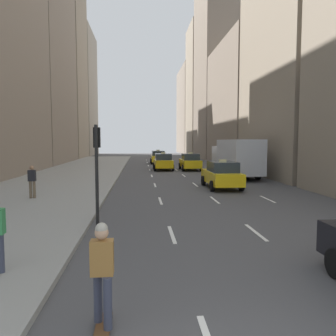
# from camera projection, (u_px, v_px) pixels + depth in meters

# --- Properties ---
(sidewalk_left) EXTENTS (8.00, 66.00, 0.15)m
(sidewalk_left) POSITION_uv_depth(u_px,v_px,m) (74.00, 175.00, 28.90)
(sidewalk_left) COLOR gray
(sidewalk_left) RESTS_ON ground
(lane_markings) EXTENTS (5.72, 56.00, 0.01)m
(lane_markings) POSITION_uv_depth(u_px,v_px,m) (189.00, 180.00, 25.75)
(lane_markings) COLOR white
(lane_markings) RESTS_ON ground
(building_row_left) EXTENTS (6.00, 76.63, 29.35)m
(building_row_left) POSITION_uv_depth(u_px,v_px,m) (30.00, 50.00, 38.45)
(building_row_left) COLOR gray
(building_row_left) RESTS_ON ground
(building_row_right) EXTENTS (6.00, 88.15, 30.22)m
(building_row_right) POSITION_uv_depth(u_px,v_px,m) (228.00, 82.00, 49.16)
(building_row_right) COLOR gray
(building_row_right) RESTS_ON ground
(taxi_lead) EXTENTS (2.02, 4.40, 1.87)m
(taxi_lead) POSITION_uv_depth(u_px,v_px,m) (190.00, 162.00, 34.10)
(taxi_lead) COLOR yellow
(taxi_lead) RESTS_ON ground
(taxi_second) EXTENTS (2.02, 4.40, 1.87)m
(taxi_second) POSITION_uv_depth(u_px,v_px,m) (222.00, 175.00, 20.96)
(taxi_second) COLOR yellow
(taxi_second) RESTS_ON ground
(taxi_third) EXTENTS (2.02, 4.40, 1.87)m
(taxi_third) POSITION_uv_depth(u_px,v_px,m) (163.00, 162.00, 34.25)
(taxi_third) COLOR yellow
(taxi_third) RESTS_ON ground
(taxi_fourth) EXTENTS (2.02, 4.40, 1.87)m
(taxi_fourth) POSITION_uv_depth(u_px,v_px,m) (158.00, 157.00, 43.87)
(taxi_fourth) COLOR yellow
(taxi_fourth) RESTS_ON ground
(box_truck) EXTENTS (2.58, 8.40, 3.15)m
(box_truck) POSITION_uv_depth(u_px,v_px,m) (236.00, 157.00, 27.47)
(box_truck) COLOR silver
(box_truck) RESTS_ON ground
(skateboarder) EXTENTS (0.36, 0.80, 1.75)m
(skateboarder) POSITION_uv_depth(u_px,v_px,m) (102.00, 271.00, 5.20)
(skateboarder) COLOR brown
(skateboarder) RESTS_ON ground
(pedestrian_far_walking) EXTENTS (0.36, 0.22, 1.65)m
(pedestrian_far_walking) POSITION_uv_depth(u_px,v_px,m) (32.00, 180.00, 16.47)
(pedestrian_far_walking) COLOR brown
(pedestrian_far_walking) RESTS_ON sidewalk_left
(traffic_light_pole) EXTENTS (0.24, 0.42, 3.60)m
(traffic_light_pole) POSITION_uv_depth(u_px,v_px,m) (97.00, 158.00, 11.67)
(traffic_light_pole) COLOR black
(traffic_light_pole) RESTS_ON ground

